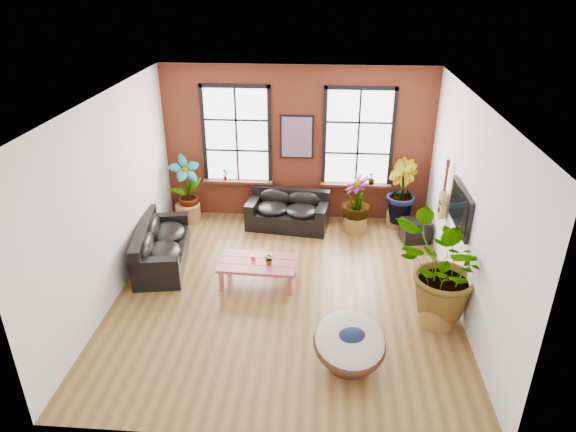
% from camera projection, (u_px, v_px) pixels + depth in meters
% --- Properties ---
extents(room, '(6.04, 6.54, 3.54)m').
position_uv_depth(room, '(286.00, 201.00, 8.69)').
color(room, brown).
rests_on(room, ground).
extents(sofa_back, '(1.88, 1.09, 0.82)m').
position_uv_depth(sofa_back, '(288.00, 211.00, 11.57)').
color(sofa_back, black).
rests_on(sofa_back, ground).
extents(sofa_left, '(1.20, 2.20, 0.82)m').
position_uv_depth(sofa_left, '(159.00, 246.00, 10.10)').
color(sofa_left, black).
rests_on(sofa_left, ground).
extents(coffee_table, '(1.45, 0.87, 0.55)m').
position_uv_depth(coffee_table, '(258.00, 264.00, 9.43)').
color(coffee_table, '#A73C46').
rests_on(coffee_table, ground).
extents(papasan_chair, '(1.29, 1.30, 0.80)m').
position_uv_depth(papasan_chair, '(350.00, 343.00, 7.42)').
color(papasan_chair, '#482619').
rests_on(papasan_chair, ground).
extents(poster, '(0.74, 0.06, 0.98)m').
position_uv_depth(poster, '(297.00, 137.00, 11.33)').
color(poster, black).
rests_on(poster, room).
extents(tv_wall_unit, '(0.13, 1.86, 1.20)m').
position_uv_depth(tv_wall_unit, '(455.00, 207.00, 8.99)').
color(tv_wall_unit, black).
rests_on(tv_wall_unit, room).
extents(media_box, '(0.66, 0.58, 0.48)m').
position_uv_depth(media_box, '(415.00, 230.00, 11.00)').
color(media_box, black).
rests_on(media_box, ground).
extents(pot_back_left, '(0.72, 0.72, 0.41)m').
position_uv_depth(pot_back_left, '(188.00, 213.00, 11.87)').
color(pot_back_left, brown).
rests_on(pot_back_left, ground).
extents(pot_back_right, '(0.56, 0.56, 0.34)m').
position_uv_depth(pot_back_right, '(397.00, 219.00, 11.67)').
color(pot_back_right, brown).
rests_on(pot_back_right, ground).
extents(pot_right_wall, '(0.62, 0.62, 0.42)m').
position_uv_depth(pot_right_wall, '(437.00, 313.00, 8.41)').
color(pot_right_wall, brown).
rests_on(pot_right_wall, ground).
extents(pot_mid, '(0.67, 0.67, 0.37)m').
position_uv_depth(pot_mid, '(355.00, 224.00, 11.41)').
color(pot_mid, brown).
rests_on(pot_mid, ground).
extents(floor_plant_back_left, '(0.90, 0.86, 1.42)m').
position_uv_depth(floor_plant_back_left, '(186.00, 186.00, 11.62)').
color(floor_plant_back_left, '#214E14').
rests_on(floor_plant_back_left, ground).
extents(floor_plant_back_right, '(0.83, 0.93, 1.42)m').
position_uv_depth(floor_plant_back_right, '(400.00, 191.00, 11.35)').
color(floor_plant_back_right, '#214E14').
rests_on(floor_plant_back_right, ground).
extents(floor_plant_right_wall, '(2.00, 1.95, 1.69)m').
position_uv_depth(floor_plant_right_wall, '(444.00, 271.00, 8.08)').
color(floor_plant_right_wall, '#214E14').
rests_on(floor_plant_right_wall, ground).
extents(floor_plant_mid, '(0.84, 0.84, 1.16)m').
position_uv_depth(floor_plant_mid, '(356.00, 201.00, 11.21)').
color(floor_plant_mid, '#214E14').
rests_on(floor_plant_mid, ground).
extents(table_plant, '(0.20, 0.17, 0.22)m').
position_uv_depth(table_plant, '(269.00, 259.00, 9.28)').
color(table_plant, '#214E14').
rests_on(table_plant, coffee_table).
extents(sill_plant_left, '(0.17, 0.17, 0.27)m').
position_uv_depth(sill_plant_left, '(225.00, 174.00, 11.79)').
color(sill_plant_left, '#214E14').
rests_on(sill_plant_left, room).
extents(sill_plant_right, '(0.19, 0.19, 0.27)m').
position_uv_depth(sill_plant_right, '(372.00, 179.00, 11.57)').
color(sill_plant_right, '#214E14').
rests_on(sill_plant_right, room).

